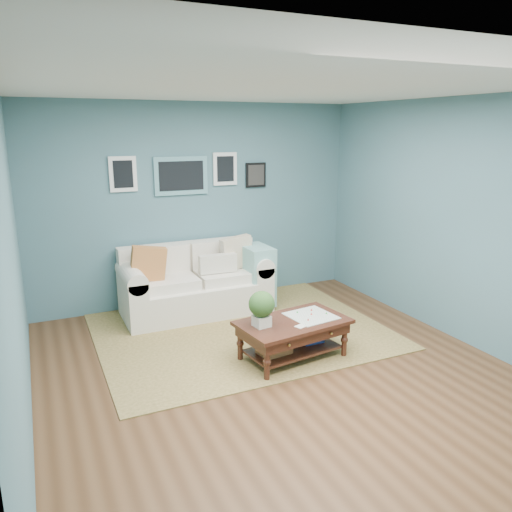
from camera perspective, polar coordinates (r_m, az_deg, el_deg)
room_shell at (r=4.62m, az=2.82°, el=1.90°), size 5.00×5.02×2.70m
area_rug at (r=6.03m, az=-1.73°, el=-8.55°), size 3.30×2.64×0.01m
loveseat at (r=6.58m, az=-6.31°, el=-2.98°), size 1.92×0.87×0.99m
coffee_table at (r=5.23m, az=3.66°, el=-8.22°), size 1.21×0.80×0.79m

